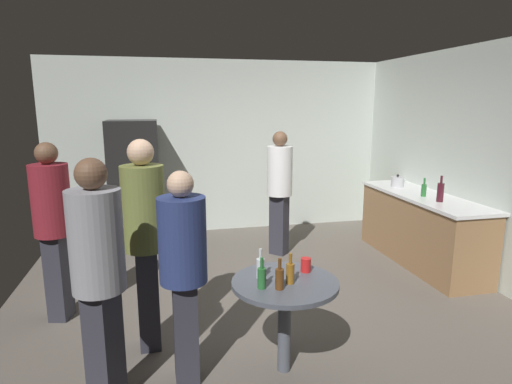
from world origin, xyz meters
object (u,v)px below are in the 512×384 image
object	(u,v)px
wine_bottle_on_counter	(440,192)
foreground_table	(285,294)
refrigerator	(135,183)
beer_bottle_brown	(280,278)
beer_bottle_green	(262,277)
person_in_olive_shirt	(145,230)
person_in_gray_shirt	(98,267)
kettle	(398,182)
person_in_navy_shirt	(183,263)
plastic_cup_red	(306,265)
person_in_white_shirt	(280,184)
beer_bottle_clear	(260,267)
beer_bottle_on_counter	(424,190)
beer_bottle_amber	(290,272)
person_in_maroon_shirt	(53,218)

from	to	relation	value
wine_bottle_on_counter	foreground_table	distance (m)	2.75
refrigerator	beer_bottle_brown	size ratio (longest dim) A/B	7.83
beer_bottle_green	person_in_olive_shirt	size ratio (longest dim) A/B	0.13
person_in_gray_shirt	foreground_table	bearing A→B (deg)	31.96
wine_bottle_on_counter	foreground_table	xyz separation A→B (m)	(-2.31, -1.44, -0.39)
kettle	wine_bottle_on_counter	world-z (taller)	wine_bottle_on_counter
person_in_navy_shirt	kettle	bearing A→B (deg)	36.15
kettle	plastic_cup_red	bearing A→B (deg)	-133.32
refrigerator	person_in_white_shirt	xyz separation A→B (m)	(1.92, -0.94, 0.08)
wine_bottle_on_counter	person_in_olive_shirt	bearing A→B (deg)	-165.28
beer_bottle_clear	beer_bottle_on_counter	bearing A→B (deg)	33.68
foreground_table	beer_bottle_amber	xyz separation A→B (m)	(0.02, -0.05, 0.19)
plastic_cup_red	person_in_gray_shirt	xyz separation A→B (m)	(-1.49, -0.24, 0.21)
person_in_navy_shirt	person_in_olive_shirt	bearing A→B (deg)	117.39
wine_bottle_on_counter	beer_bottle_amber	xyz separation A→B (m)	(-2.29, -1.48, -0.20)
person_in_white_shirt	person_in_olive_shirt	bearing A→B (deg)	5.47
beer_bottle_green	person_in_olive_shirt	distance (m)	1.06
refrigerator	wine_bottle_on_counter	xyz separation A→B (m)	(3.56, -2.05, 0.12)
person_in_maroon_shirt	person_in_olive_shirt	world-z (taller)	person_in_olive_shirt
foreground_table	person_in_gray_shirt	size ratio (longest dim) A/B	0.47
beer_bottle_clear	person_in_navy_shirt	xyz separation A→B (m)	(-0.57, -0.04, 0.10)
refrigerator	kettle	world-z (taller)	refrigerator
person_in_maroon_shirt	person_in_gray_shirt	bearing A→B (deg)	-52.93
beer_bottle_brown	person_in_white_shirt	bearing A→B (deg)	74.27
kettle	foreground_table	world-z (taller)	kettle
person_in_white_shirt	kettle	bearing A→B (deg)	130.09
foreground_table	beer_bottle_green	xyz separation A→B (m)	(-0.20, -0.08, 0.19)
wine_bottle_on_counter	person_in_gray_shirt	size ratio (longest dim) A/B	0.18
foreground_table	person_in_white_shirt	bearing A→B (deg)	75.17
refrigerator	beer_bottle_brown	world-z (taller)	refrigerator
foreground_table	person_in_gray_shirt	xyz separation A→B (m)	(-1.29, -0.10, 0.37)
plastic_cup_red	person_in_white_shirt	distance (m)	2.46
refrigerator	beer_bottle_on_counter	world-z (taller)	refrigerator
person_in_navy_shirt	foreground_table	bearing A→B (deg)	-5.57
person_in_olive_shirt	beer_bottle_on_counter	bearing A→B (deg)	17.38
plastic_cup_red	person_in_maroon_shirt	distance (m)	2.36
refrigerator	wine_bottle_on_counter	size ratio (longest dim) A/B	5.81
refrigerator	beer_bottle_green	bearing A→B (deg)	-73.67
person_in_maroon_shirt	person_in_gray_shirt	xyz separation A→B (m)	(0.57, -1.37, 0.01)
person_in_gray_shirt	person_in_olive_shirt	distance (m)	0.72
foreground_table	beer_bottle_brown	xyz separation A→B (m)	(-0.08, -0.13, 0.19)
beer_bottle_brown	person_in_olive_shirt	size ratio (longest dim) A/B	0.13
beer_bottle_amber	person_in_olive_shirt	distance (m)	1.22
beer_bottle_on_counter	person_in_gray_shirt	world-z (taller)	person_in_gray_shirt
beer_bottle_on_counter	beer_bottle_green	bearing A→B (deg)	-143.85
beer_bottle_on_counter	beer_bottle_amber	size ratio (longest dim) A/B	1.00
person_in_gray_shirt	wine_bottle_on_counter	bearing A→B (deg)	50.65
person_in_maroon_shirt	plastic_cup_red	bearing A→B (deg)	-14.22
beer_bottle_clear	beer_bottle_amber	bearing A→B (deg)	-37.34
beer_bottle_on_counter	person_in_white_shirt	distance (m)	1.82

